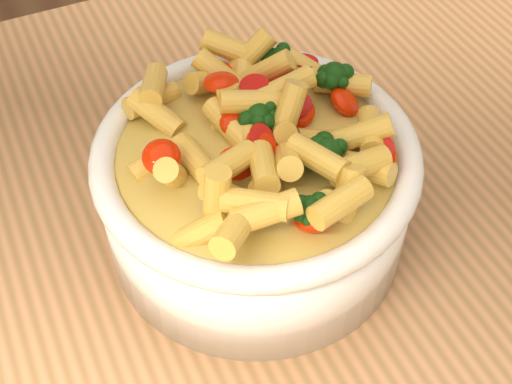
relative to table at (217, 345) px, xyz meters
name	(u,v)px	position (x,y,z in m)	size (l,w,h in m)	color
table	(217,345)	(0.00, 0.00, 0.00)	(1.20, 0.80, 0.90)	#BA7E50
serving_bowl	(256,191)	(0.05, 0.02, 0.15)	(0.23, 0.23, 0.10)	white
pasta_salad	(256,130)	(0.05, 0.02, 0.22)	(0.19, 0.19, 0.04)	#FFCA50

